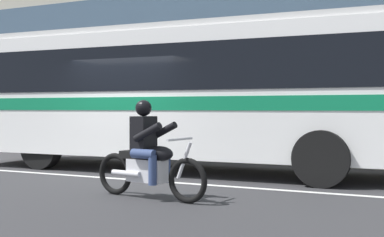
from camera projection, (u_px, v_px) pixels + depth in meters
ground_plane at (124, 175)px, 11.00m from camera, size 60.00×60.00×0.00m
sidewalk_curb at (216, 153)px, 15.61m from camera, size 28.00×3.80×0.15m
lane_center_stripe at (108, 178)px, 10.46m from camera, size 26.60×0.14×0.01m
transit_bus at (195, 88)px, 11.56m from camera, size 11.21×2.92×3.22m
motorcycle_with_rider at (149, 157)px, 8.07m from camera, size 2.13×0.68×1.56m
fire_hydrant at (48, 136)px, 16.88m from camera, size 0.22×0.30×0.75m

